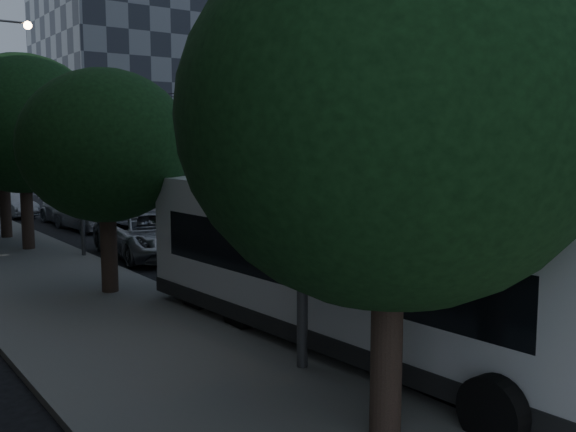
# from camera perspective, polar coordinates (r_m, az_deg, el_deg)

# --- Properties ---
(ground) EXTENTS (120.00, 120.00, 0.00)m
(ground) POSITION_cam_1_polar(r_m,az_deg,el_deg) (18.11, 9.48, -6.77)
(ground) COLOR black
(ground) RESTS_ON ground
(tram_rails) EXTENTS (4.52, 90.00, 0.02)m
(tram_rails) POSITION_cam_1_polar(r_m,az_deg,el_deg) (35.88, -10.95, 0.03)
(tram_rails) COLOR gray
(tram_rails) RESTS_ON ground
(overhead_wires) EXTENTS (2.23, 90.00, 6.00)m
(overhead_wires) POSITION_cam_1_polar(r_m,az_deg,el_deg) (33.16, -22.90, 5.04)
(overhead_wires) COLOR black
(overhead_wires) RESTS_ON ground
(building_distant_right) EXTENTS (22.00, 18.00, 24.00)m
(building_distant_right) POSITION_cam_1_polar(r_m,az_deg,el_deg) (74.30, -11.91, 12.81)
(building_distant_right) COLOR #31363F
(building_distant_right) RESTS_ON ground
(trolleybus) EXTENTS (3.35, 12.77, 5.63)m
(trolleybus) POSITION_cam_1_polar(r_m,az_deg,el_deg) (12.84, 6.36, -4.41)
(trolleybus) COLOR silver
(trolleybus) RESTS_ON ground
(pickup_silver) EXTENTS (3.09, 5.95, 1.60)m
(pickup_silver) POSITION_cam_1_polar(r_m,az_deg,el_deg) (23.67, -12.32, -1.62)
(pickup_silver) COLOR #94969A
(pickup_silver) RESTS_ON ground
(car_white_a) EXTENTS (2.23, 4.72, 1.56)m
(car_white_a) POSITION_cam_1_polar(r_m,az_deg,el_deg) (31.45, -17.53, 0.28)
(car_white_a) COLOR silver
(car_white_a) RESTS_ON ground
(car_white_b) EXTENTS (2.00, 4.63, 1.33)m
(car_white_b) POSITION_cam_1_polar(r_m,az_deg,el_deg) (33.83, -18.88, 0.48)
(car_white_b) COLOR silver
(car_white_b) RESTS_ON ground
(car_white_c) EXTENTS (2.01, 4.08, 1.29)m
(car_white_c) POSITION_cam_1_polar(r_m,az_deg,el_deg) (37.86, -23.28, 0.91)
(car_white_c) COLOR #B3B2B6
(car_white_c) RESTS_ON ground
(tree_0) EXTENTS (5.68, 5.68, 7.13)m
(tree_0) POSITION_cam_1_polar(r_m,az_deg,el_deg) (8.64, 9.14, 8.79)
(tree_0) COLOR #32241C
(tree_0) RESTS_ON ground
(tree_1) EXTENTS (4.49, 4.49, 6.09)m
(tree_1) POSITION_cam_1_polar(r_m,az_deg,el_deg) (17.64, -15.92, 5.99)
(tree_1) COLOR #32241C
(tree_1) RESTS_ON ground
(tree_2) EXTENTS (5.66, 5.66, 7.32)m
(tree_2) POSITION_cam_1_polar(r_m,az_deg,el_deg) (25.60, -22.51, 7.56)
(tree_2) COLOR #32241C
(tree_2) RESTS_ON ground
(tree_3) EXTENTS (4.57, 4.57, 6.24)m
(tree_3) POSITION_cam_1_polar(r_m,az_deg,el_deg) (28.96, -24.09, 6.17)
(tree_3) COLOR #32241C
(tree_3) RESTS_ON ground
(streetlamp_near) EXTENTS (2.52, 0.44, 10.46)m
(streetlamp_near) POSITION_cam_1_polar(r_m,az_deg,el_deg) (11.65, 3.07, 16.84)
(streetlamp_near) COLOR #4E4E51
(streetlamp_near) RESTS_ON ground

